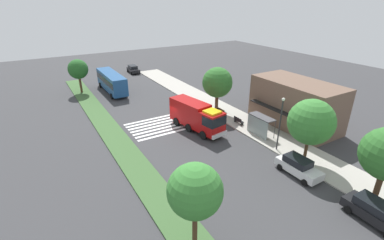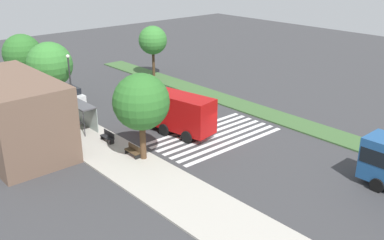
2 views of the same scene
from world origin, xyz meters
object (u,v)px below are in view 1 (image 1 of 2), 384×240
Objects in this scene: fire_truck at (197,116)px; parked_car_west at (133,69)px; parked_car_mid at (298,166)px; bench_west_of_shelter at (222,111)px; sidewalk_tree_far_west at (217,83)px; sidewalk_tree_west at (311,122)px; median_tree_west at (195,191)px; bench_near_shelter at (238,120)px; median_tree_far_west at (78,69)px; street_lamp at (280,120)px; parked_car_east at (375,212)px; transit_bus at (111,81)px; bus_stop_shelter at (260,122)px.

parked_car_west is (-33.81, 3.26, -1.19)m from fire_truck.
parked_car_mid is 16.36m from bench_west_of_shelter.
bench_west_of_shelter is (-2.40, 5.85, -1.47)m from fire_truck.
parked_car_west is 30.82m from sidewalk_tree_far_west.
parked_car_west is 0.66× the size of sidewalk_tree_west.
sidewalk_tree_far_west is 24.89m from median_tree_west.
median_tree_far_west reaches higher than bench_near_shelter.
parked_car_west is 0.73× the size of street_lamp.
street_lamp is 3.64m from sidewalk_tree_west.
fire_truck is 5.59× the size of bench_near_shelter.
parked_car_east is 2.97× the size of bench_west_of_shelter.
parked_car_west is 1.01× the size of parked_car_mid.
transit_bus is 1.58× the size of sidewalk_tree_west.
parked_car_east is 1.36× the size of bus_stop_shelter.
bench_west_of_shelter is (-7.83, 0.01, -1.30)m from bus_stop_shelter.
street_lamp is at bearing 172.94° from parked_car_east.
parked_car_west is 0.76× the size of median_tree_far_west.
fire_truck reaches higher than bench_west_of_shelter.
bench_near_shelter is at bearing 5.77° from parked_car_west.
sidewalk_tree_west reaches higher than bench_west_of_shelter.
parked_car_west is at bearing -178.42° from parked_car_east.
sidewalk_tree_far_west reaches higher than street_lamp.
sidewalk_tree_west reaches higher than transit_bus.
median_tree_far_west is (-37.02, -15.59, -0.41)m from sidewalk_tree_west.
median_tree_west is at bearing -13.45° from parked_car_west.
sidewalk_tree_west is at bearing -1.94° from bench_near_shelter.
median_tree_west is at bearing 0.00° from median_tree_far_west.
parked_car_mid is at bearing -9.09° from bench_west_of_shelter.
transit_bus is 1.67× the size of median_tree_west.
bench_near_shelter is (-4.00, 0.01, -1.30)m from bus_stop_shelter.
bench_west_of_shelter is (-3.83, 0.00, 0.00)m from bench_near_shelter.
sidewalk_tree_west is (7.30, -0.37, 2.94)m from bus_stop_shelter.
parked_car_west is 2.88× the size of bench_near_shelter.
fire_truck reaches higher than bench_near_shelter.
bench_west_of_shelter is 12.13m from street_lamp.
bench_near_shelter is 0.23× the size of sidewalk_tree_far_west.
median_tree_far_west is at bearing -143.87° from bench_west_of_shelter.
bench_west_of_shelter is at bearing 176.16° from street_lamp.
bench_near_shelter is 0.24× the size of median_tree_west.
median_tree_west is (19.40, -15.59, 0.01)m from sidewalk_tree_far_west.
street_lamp is at bearing 24.37° from median_tree_far_west.
median_tree_far_west is at bearing -151.76° from bus_stop_shelter.
bus_stop_shelter is (27.43, 10.86, -0.22)m from transit_bus.
parked_car_east reaches higher than parked_car_west.
bench_west_of_shelter is at bearing 36.13° from median_tree_far_west.
bus_stop_shelter is (39.24, 2.57, 1.01)m from parked_car_west.
parked_car_east is 0.76× the size of street_lamp.
transit_bus is 38.51m from median_tree_west.
transit_bus is (-43.09, -8.30, 1.19)m from parked_car_east.
median_tree_far_west is at bearing -167.30° from fire_truck.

